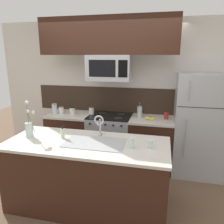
# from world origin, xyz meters

# --- Properties ---
(ground_plane) EXTENTS (10.00, 10.00, 0.00)m
(ground_plane) POSITION_xyz_m (0.00, 0.00, 0.00)
(ground_plane) COLOR brown
(rear_partition) EXTENTS (5.20, 0.10, 2.60)m
(rear_partition) POSITION_xyz_m (0.30, 1.28, 1.30)
(rear_partition) COLOR silver
(rear_partition) RESTS_ON ground
(splash_band) EXTENTS (3.08, 0.01, 0.48)m
(splash_band) POSITION_xyz_m (0.00, 1.22, 1.15)
(splash_band) COLOR #332319
(splash_band) RESTS_ON rear_partition
(back_counter_left) EXTENTS (0.82, 0.65, 0.91)m
(back_counter_left) POSITION_xyz_m (-0.77, 0.90, 0.46)
(back_counter_left) COLOR #381E14
(back_counter_left) RESTS_ON ground
(back_counter_right) EXTENTS (0.77, 0.65, 0.91)m
(back_counter_right) POSITION_xyz_m (0.75, 0.90, 0.46)
(back_counter_right) COLOR #381E14
(back_counter_right) RESTS_ON ground
(stove_range) EXTENTS (0.76, 0.64, 0.93)m
(stove_range) POSITION_xyz_m (0.00, 0.90, 0.46)
(stove_range) COLOR #A8AAAF
(stove_range) RESTS_ON ground
(microwave) EXTENTS (0.74, 0.40, 0.43)m
(microwave) POSITION_xyz_m (0.00, 0.88, 1.77)
(microwave) COLOR #A8AAAF
(upper_cabinet_band) EXTENTS (2.29, 0.34, 0.60)m
(upper_cabinet_band) POSITION_xyz_m (-0.02, 0.85, 2.28)
(upper_cabinet_band) COLOR #381E14
(refrigerator) EXTENTS (0.80, 0.74, 1.71)m
(refrigerator) POSITION_xyz_m (1.52, 0.92, 0.85)
(refrigerator) COLOR #A8AAAF
(refrigerator) RESTS_ON ground
(storage_jar_tall) EXTENTS (0.09, 0.09, 0.19)m
(storage_jar_tall) POSITION_xyz_m (-1.07, 0.86, 1.00)
(storage_jar_tall) COLOR silver
(storage_jar_tall) RESTS_ON back_counter_left
(storage_jar_medium) EXTENTS (0.09, 0.09, 0.14)m
(storage_jar_medium) POSITION_xyz_m (-0.95, 0.90, 0.98)
(storage_jar_medium) COLOR silver
(storage_jar_medium) RESTS_ON back_counter_left
(storage_jar_short) EXTENTS (0.10, 0.10, 0.14)m
(storage_jar_short) POSITION_xyz_m (-0.71, 0.86, 0.98)
(storage_jar_short) COLOR silver
(storage_jar_short) RESTS_ON back_counter_left
(storage_jar_squat) EXTENTS (0.09, 0.09, 0.15)m
(storage_jar_squat) POSITION_xyz_m (-0.36, 0.93, 0.99)
(storage_jar_squat) COLOR silver
(storage_jar_squat) RESTS_ON back_counter_left
(banana_bunch) EXTENTS (0.19, 0.12, 0.08)m
(banana_bunch) POSITION_xyz_m (0.72, 0.84, 0.93)
(banana_bunch) COLOR yellow
(banana_bunch) RESTS_ON back_counter_right
(french_press) EXTENTS (0.09, 0.09, 0.27)m
(french_press) POSITION_xyz_m (0.53, 0.96, 1.01)
(french_press) COLOR silver
(french_press) RESTS_ON back_counter_right
(coffee_tin) EXTENTS (0.08, 0.08, 0.11)m
(coffee_tin) POSITION_xyz_m (0.99, 0.95, 0.97)
(coffee_tin) COLOR #B22D23
(coffee_tin) RESTS_ON back_counter_right
(island_counter) EXTENTS (2.07, 0.87, 0.91)m
(island_counter) POSITION_xyz_m (0.00, -0.35, 0.46)
(island_counter) COLOR #381E14
(island_counter) RESTS_ON ground
(kitchen_sink) EXTENTS (0.76, 0.44, 0.16)m
(kitchen_sink) POSITION_xyz_m (0.11, -0.35, 0.84)
(kitchen_sink) COLOR #ADAFB5
(kitchen_sink) RESTS_ON island_counter
(sink_faucet) EXTENTS (0.14, 0.14, 0.31)m
(sink_faucet) POSITION_xyz_m (0.11, -0.13, 1.11)
(sink_faucet) COLOR #B7BABF
(sink_faucet) RESTS_ON island_counter
(dish_soap_bottle) EXTENTS (0.06, 0.05, 0.16)m
(dish_soap_bottle) POSITION_xyz_m (-0.36, -0.28, 0.98)
(dish_soap_bottle) COLOR beige
(dish_soap_bottle) RESTS_ON island_counter
(drinking_glass) EXTENTS (0.07, 0.07, 0.13)m
(drinking_glass) POSITION_xyz_m (0.58, -0.38, 0.97)
(drinking_glass) COLOR silver
(drinking_glass) RESTS_ON island_counter
(spare_glass) EXTENTS (0.07, 0.07, 0.10)m
(spare_glass) POSITION_xyz_m (0.79, -0.34, 0.96)
(spare_glass) COLOR silver
(spare_glass) RESTS_ON island_counter
(flower_vase) EXTENTS (0.16, 0.15, 0.49)m
(flower_vase) POSITION_xyz_m (-0.81, -0.35, 1.03)
(flower_vase) COLOR silver
(flower_vase) RESTS_ON island_counter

